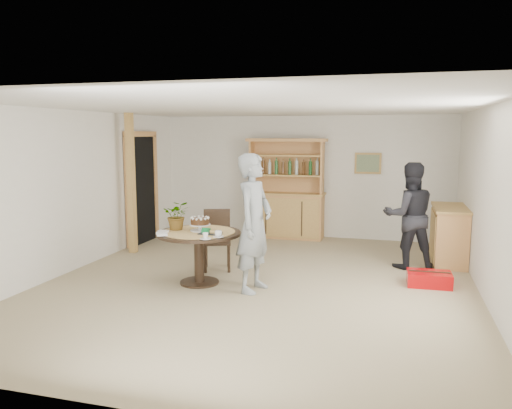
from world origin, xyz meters
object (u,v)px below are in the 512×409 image
object	(u,v)px
red_suitcase	(429,279)
adult_person	(409,216)
sideboard	(449,234)
hutch	(287,205)
dining_chair	(217,236)
dining_table	(199,242)
teen_boy	(254,223)

from	to	relation	value
red_suitcase	adult_person	bearing A→B (deg)	104.60
sideboard	adult_person	size ratio (longest dim) A/B	0.74
hutch	dining_chair	xyz separation A→B (m)	(-0.55, -2.66, -0.15)
dining_table	adult_person	world-z (taller)	adult_person
hutch	dining_chair	distance (m)	2.72
dining_table	dining_chair	size ratio (longest dim) A/B	1.27
dining_table	teen_boy	xyz separation A→B (m)	(0.85, -0.10, 0.34)
dining_table	teen_boy	world-z (taller)	teen_boy
adult_person	red_suitcase	world-z (taller)	adult_person
sideboard	red_suitcase	xyz separation A→B (m)	(-0.38, -1.48, -0.37)
dining_chair	hutch	bearing A→B (deg)	58.41
sideboard	dining_table	distance (m)	4.21
sideboard	dining_chair	distance (m)	3.86
dining_chair	teen_boy	xyz separation A→B (m)	(0.88, -0.92, 0.40)
dining_chair	adult_person	bearing A→B (deg)	-3.08
hutch	dining_chair	size ratio (longest dim) A/B	2.16
dining_table	teen_boy	distance (m)	0.92
sideboard	dining_table	bearing A→B (deg)	-147.83
teen_boy	red_suitcase	world-z (taller)	teen_boy
sideboard	red_suitcase	size ratio (longest dim) A/B	2.06
dining_table	adult_person	bearing A→B (deg)	30.50
red_suitcase	dining_table	bearing A→B (deg)	-168.30
adult_person	red_suitcase	size ratio (longest dim) A/B	2.77
hutch	dining_table	bearing A→B (deg)	-98.56
teen_boy	sideboard	bearing A→B (deg)	-39.22
adult_person	red_suitcase	bearing A→B (deg)	91.77
hutch	red_suitcase	world-z (taller)	hutch
hutch	adult_person	xyz separation A→B (m)	(2.38, -1.77, 0.16)
dining_chair	teen_boy	size ratio (longest dim) A/B	0.50
sideboard	dining_chair	bearing A→B (deg)	-158.47
adult_person	dining_chair	bearing A→B (deg)	2.15
hutch	adult_person	bearing A→B (deg)	-36.73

